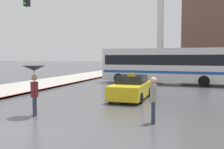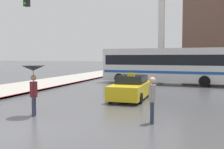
{
  "view_description": "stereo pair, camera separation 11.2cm",
  "coord_description": "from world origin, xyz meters",
  "views": [
    {
      "loc": [
        5.78,
        -7.13,
        2.53
      ],
      "look_at": [
        0.66,
        9.29,
        1.4
      ],
      "focal_mm": 42.0,
      "sensor_mm": 36.0,
      "label": 1
    },
    {
      "loc": [
        5.89,
        -7.09,
        2.53
      ],
      "look_at": [
        0.66,
        9.29,
        1.4
      ],
      "focal_mm": 42.0,
      "sensor_mm": 36.0,
      "label": 2
    }
  ],
  "objects": [
    {
      "name": "pedestrian_with_umbrella",
      "position": [
        -0.71,
        2.51,
        1.7
      ],
      "size": [
        0.98,
        0.98,
        2.18
      ],
      "rotation": [
        0.0,
        0.0,
        1.88
      ],
      "color": "#2D3347",
      "rests_on": "ground_plane"
    },
    {
      "name": "traffic_light",
      "position": [
        -4.82,
        5.66,
        4.41
      ],
      "size": [
        2.8,
        0.38,
        6.49
      ],
      "color": "black",
      "rests_on": "ground_plane"
    },
    {
      "name": "monument_cross",
      "position": [
        0.75,
        34.05,
        10.76
      ],
      "size": [
        8.35,
        0.9,
        18.97
      ],
      "color": "white",
      "rests_on": "ground_plane"
    },
    {
      "name": "pedestrian_man",
      "position": [
        4.34,
        2.8,
        1.05
      ],
      "size": [
        0.33,
        0.42,
        1.78
      ],
      "rotation": [
        0.0,
        0.0,
        -1.28
      ],
      "color": "#2D3347",
      "rests_on": "ground_plane"
    },
    {
      "name": "taxi",
      "position": [
        2.19,
        8.33,
        0.67
      ],
      "size": [
        1.91,
        4.56,
        1.58
      ],
      "rotation": [
        0.0,
        0.0,
        3.14
      ],
      "color": "gold",
      "rests_on": "ground_plane"
    },
    {
      "name": "ground_plane",
      "position": [
        0.0,
        0.0,
        0.0
      ],
      "size": [
        300.0,
        300.0,
        0.0
      ],
      "primitive_type": "plane",
      "color": "#424244"
    },
    {
      "name": "city_bus",
      "position": [
        3.0,
        18.16,
        1.87
      ],
      "size": [
        11.79,
        3.48,
        3.36
      ],
      "rotation": [
        0.0,
        0.0,
        1.49
      ],
      "color": "silver",
      "rests_on": "ground_plane"
    }
  ]
}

